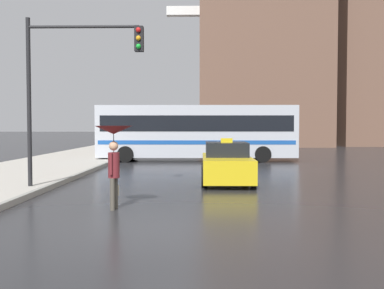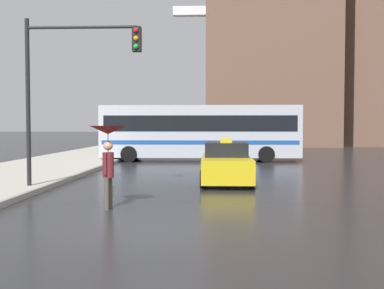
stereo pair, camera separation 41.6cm
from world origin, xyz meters
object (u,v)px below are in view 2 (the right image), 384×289
(city_bus, at_px, (200,130))
(pedestrian_with_umbrella, at_px, (108,144))
(traffic_light, at_px, (73,71))
(taxi, at_px, (226,164))
(monument_cross, at_px, (214,40))

(city_bus, bearing_deg, pedestrian_with_umbrella, 172.42)
(city_bus, relative_size, pedestrian_with_umbrella, 5.55)
(city_bus, height_order, pedestrian_with_umbrella, city_bus)
(pedestrian_with_umbrella, distance_m, traffic_light, 4.27)
(city_bus, bearing_deg, taxi, -173.72)
(monument_cross, bearing_deg, city_bus, -92.87)
(taxi, relative_size, city_bus, 0.38)
(monument_cross, bearing_deg, traffic_light, -98.45)
(traffic_light, bearing_deg, city_bus, 73.51)
(pedestrian_with_umbrella, relative_size, monument_cross, 0.11)
(pedestrian_with_umbrella, distance_m, monument_cross, 36.67)
(taxi, distance_m, city_bus, 10.49)
(pedestrian_with_umbrella, height_order, monument_cross, monument_cross)
(pedestrian_with_umbrella, height_order, traffic_light, traffic_light)
(taxi, xyz_separation_m, traffic_light, (-5.07, -2.56, 3.25))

